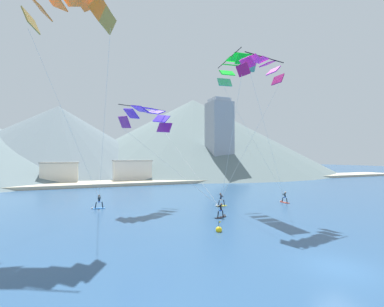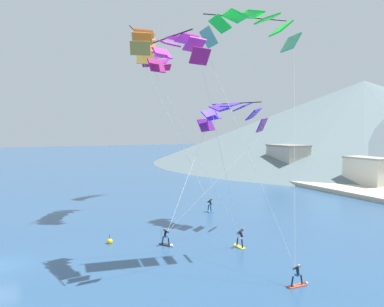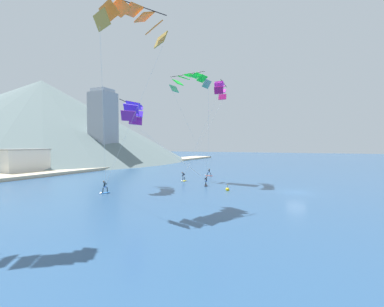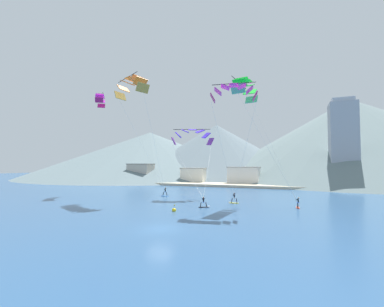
% 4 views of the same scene
% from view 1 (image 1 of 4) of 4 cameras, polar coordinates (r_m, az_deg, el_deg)
% --- Properties ---
extents(ground_plane, '(400.00, 400.00, 0.00)m').
position_cam_1_polar(ground_plane, '(18.50, 29.77, -21.20)').
color(ground_plane, navy).
extents(kitesurfer_near_lead, '(1.76, 1.02, 1.64)m').
position_cam_1_polar(kitesurfer_near_lead, '(28.61, 6.67, -13.07)').
color(kitesurfer_near_lead, black).
rests_on(kitesurfer_near_lead, ground).
extents(kitesurfer_near_trail, '(0.55, 1.76, 1.65)m').
position_cam_1_polar(kitesurfer_near_trail, '(39.75, 19.68, -9.58)').
color(kitesurfer_near_trail, '#E54C33').
rests_on(kitesurfer_near_trail, ground).
extents(kitesurfer_mid_center, '(1.75, 0.67, 1.77)m').
position_cam_1_polar(kitesurfer_mid_center, '(34.89, 6.23, -10.67)').
color(kitesurfer_mid_center, yellow).
rests_on(kitesurfer_mid_center, ground).
extents(kitesurfer_far_left, '(1.75, 0.65, 1.80)m').
position_cam_1_polar(kitesurfer_far_left, '(35.21, -20.27, -10.51)').
color(kitesurfer_far_left, '#337FDB').
rests_on(kitesurfer_far_left, ground).
extents(parafoil_kite_near_lead, '(9.68, 12.82, 12.18)m').
position_cam_1_polar(parafoil_kite_near_lead, '(35.62, -9.89, 8.20)').
color(parafoil_kite_near_lead, '#71218F').
extents(parafoil_kite_near_trail, '(8.95, 8.43, 18.72)m').
position_cam_1_polar(parafoil_kite_near_trail, '(37.37, 9.53, 18.50)').
color(parafoil_kite_near_trail, teal).
extents(parafoil_kite_mid_center, '(6.74, 7.91, 16.29)m').
position_cam_1_polar(parafoil_kite_mid_center, '(31.50, 15.05, 18.02)').
color(parafoil_kite_mid_center, '#A01564').
extents(parafoil_kite_far_left, '(8.44, 10.01, 20.83)m').
position_cam_1_polar(parafoil_kite_far_left, '(30.81, -25.41, 27.03)').
color(parafoil_kite_far_left, '#A28334').
extents(race_marker_buoy, '(0.56, 0.56, 1.02)m').
position_cam_1_polar(race_marker_buoy, '(23.43, 5.98, -16.50)').
color(race_marker_buoy, yellow).
rests_on(race_marker_buoy, ground).
extents(shoreline_strip, '(180.00, 10.00, 0.70)m').
position_cam_1_polar(shoreline_strip, '(65.80, -10.15, -6.25)').
color(shoreline_strip, beige).
rests_on(shoreline_strip, ground).
extents(shore_building_harbour_front, '(8.36, 4.20, 5.40)m').
position_cam_1_polar(shore_building_harbour_front, '(69.28, -27.30, -3.93)').
color(shore_building_harbour_front, silver).
rests_on(shore_building_harbour_front, ground).
extents(shore_building_quay_east, '(9.87, 5.80, 5.82)m').
position_cam_1_polar(shore_building_quay_east, '(69.86, -13.19, -3.82)').
color(shore_building_quay_east, silver).
rests_on(shore_building_quay_east, ground).
extents(highrise_tower, '(7.00, 7.00, 25.16)m').
position_cam_1_polar(highrise_tower, '(81.82, 6.08, 3.21)').
color(highrise_tower, '#999EA8').
rests_on(highrise_tower, ground).
extents(mountain_peak_west_ridge, '(89.63, 89.63, 26.57)m').
position_cam_1_polar(mountain_peak_west_ridge, '(112.64, -27.64, 2.64)').
color(mountain_peak_west_ridge, slate).
rests_on(mountain_peak_west_ridge, ground).
extents(mountain_peak_central_summit, '(126.81, 126.81, 35.22)m').
position_cam_1_polar(mountain_peak_central_summit, '(127.70, 0.21, 4.06)').
color(mountain_peak_central_summit, slate).
rests_on(mountain_peak_central_summit, ground).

